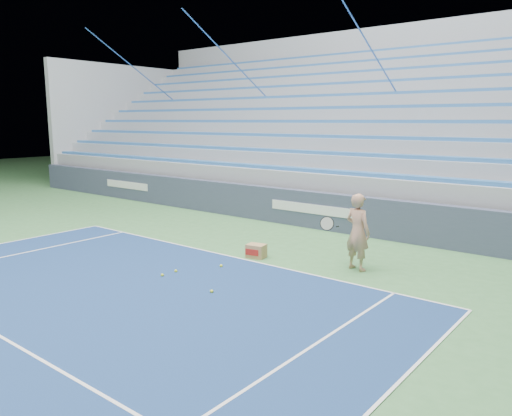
# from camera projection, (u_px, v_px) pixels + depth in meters

# --- Properties ---
(sponsor_barrier) EXTENTS (30.00, 0.32, 1.10)m
(sponsor_barrier) POSITION_uv_depth(u_px,v_px,m) (319.00, 210.00, 14.82)
(sponsor_barrier) COLOR #394057
(sponsor_barrier) RESTS_ON ground
(bleachers) EXTENTS (31.00, 9.15, 7.30)m
(bleachers) POSITION_uv_depth(u_px,v_px,m) (399.00, 143.00, 18.91)
(bleachers) COLOR #979AA0
(bleachers) RESTS_ON ground
(tennis_player) EXTENTS (0.95, 0.88, 1.67)m
(tennis_player) POSITION_uv_depth(u_px,v_px,m) (357.00, 232.00, 10.67)
(tennis_player) COLOR tan
(tennis_player) RESTS_ON ground
(ball_box) EXTENTS (0.48, 0.40, 0.32)m
(ball_box) POSITION_uv_depth(u_px,v_px,m) (256.00, 251.00, 11.74)
(ball_box) COLOR #A68050
(ball_box) RESTS_ON ground
(tennis_ball_0) EXTENTS (0.07, 0.07, 0.07)m
(tennis_ball_0) POSITION_uv_depth(u_px,v_px,m) (162.00, 275.00, 10.32)
(tennis_ball_0) COLOR #C5D62B
(tennis_ball_0) RESTS_ON ground
(tennis_ball_1) EXTENTS (0.07, 0.07, 0.07)m
(tennis_ball_1) POSITION_uv_depth(u_px,v_px,m) (221.00, 266.00, 10.98)
(tennis_ball_1) COLOR #C5D62B
(tennis_ball_1) RESTS_ON ground
(tennis_ball_2) EXTENTS (0.07, 0.07, 0.07)m
(tennis_ball_2) POSITION_uv_depth(u_px,v_px,m) (176.00, 271.00, 10.60)
(tennis_ball_2) COLOR #C5D62B
(tennis_ball_2) RESTS_ON ground
(tennis_ball_3) EXTENTS (0.07, 0.07, 0.07)m
(tennis_ball_3) POSITION_uv_depth(u_px,v_px,m) (212.00, 291.00, 9.34)
(tennis_ball_3) COLOR #C5D62B
(tennis_ball_3) RESTS_ON ground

